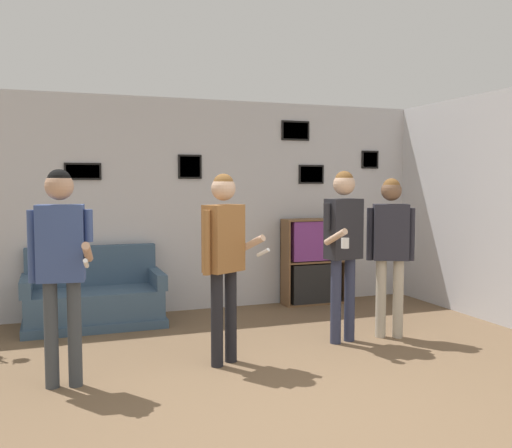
% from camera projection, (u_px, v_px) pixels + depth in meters
% --- Properties ---
extents(ground_plane, '(20.00, 20.00, 0.00)m').
position_uv_depth(ground_plane, '(319.00, 417.00, 4.01)').
color(ground_plane, brown).
extents(wall_back, '(8.60, 0.08, 2.70)m').
position_uv_depth(wall_back, '(195.00, 205.00, 7.32)').
color(wall_back, silver).
rests_on(wall_back, ground_plane).
extents(wall_right, '(0.06, 6.01, 2.70)m').
position_uv_depth(wall_right, '(493.00, 208.00, 6.66)').
color(wall_right, silver).
rests_on(wall_right, ground_plane).
extents(couch, '(1.56, 0.80, 0.89)m').
position_uv_depth(couch, '(94.00, 300.00, 6.56)').
color(couch, '#3D5670').
rests_on(couch, ground_plane).
extents(bookshelf, '(0.85, 0.30, 1.15)m').
position_uv_depth(bookshelf, '(314.00, 262.00, 7.70)').
color(bookshelf, brown).
rests_on(bookshelf, ground_plane).
extents(person_player_foreground_left, '(0.50, 0.51, 1.75)m').
position_uv_depth(person_player_foreground_left, '(61.00, 253.00, 4.52)').
color(person_player_foreground_left, '#3D4247').
rests_on(person_player_foreground_left, ground_plane).
extents(person_player_foreground_center, '(0.60, 0.38, 1.73)m').
position_uv_depth(person_player_foreground_center, '(224.00, 247.00, 5.10)').
color(person_player_foreground_center, black).
rests_on(person_player_foreground_center, ground_plane).
extents(person_watcher_holding_cup, '(0.49, 0.49, 1.76)m').
position_uv_depth(person_watcher_holding_cup, '(344.00, 237.00, 5.80)').
color(person_watcher_holding_cup, '#2D334C').
rests_on(person_watcher_holding_cup, ground_plane).
extents(person_spectator_near_bookshelf, '(0.46, 0.33, 1.69)m').
position_uv_depth(person_spectator_near_bookshelf, '(390.00, 240.00, 5.99)').
color(person_spectator_near_bookshelf, '#B7AD99').
rests_on(person_spectator_near_bookshelf, ground_plane).
extents(bottle_on_floor, '(0.08, 0.08, 0.27)m').
position_uv_depth(bottle_on_floor, '(52.00, 333.00, 5.82)').
color(bottle_on_floor, '#3D6638').
rests_on(bottle_on_floor, ground_plane).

